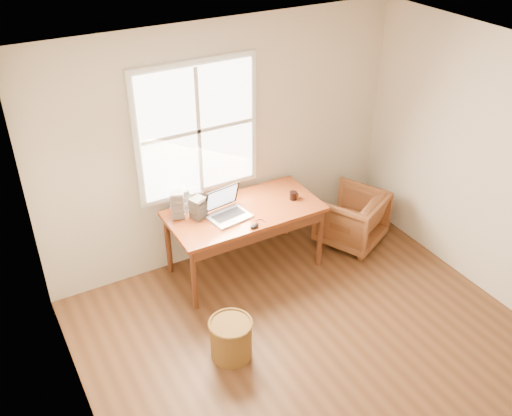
{
  "coord_description": "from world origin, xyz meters",
  "views": [
    {
      "loc": [
        -2.33,
        -2.62,
        3.88
      ],
      "look_at": [
        0.05,
        1.65,
        0.84
      ],
      "focal_mm": 40.0,
      "sensor_mm": 36.0,
      "label": 1
    }
  ],
  "objects": [
    {
      "name": "cd_stack_c",
      "position": [
        -0.65,
        2.0,
        0.89
      ],
      "size": [
        0.16,
        0.15,
        0.29
      ],
      "primitive_type": "cube",
      "rotation": [
        0.0,
        0.0,
        -0.32
      ],
      "color": "#ABA9B7",
      "rests_on": "desk"
    },
    {
      "name": "armchair",
      "position": [
        1.31,
        1.65,
        0.32
      ],
      "size": [
        0.91,
        0.92,
        0.63
      ],
      "primitive_type": "imported",
      "rotation": [
        0.0,
        0.0,
        3.6
      ],
      "color": "brown",
      "rests_on": "room_shell"
    },
    {
      "name": "cd_stack_d",
      "position": [
        -0.4,
        2.16,
        0.83
      ],
      "size": [
        0.13,
        0.11,
        0.16
      ],
      "primitive_type": "cube",
      "rotation": [
        0.0,
        0.0,
        0.02
      ],
      "color": "silver",
      "rests_on": "desk"
    },
    {
      "name": "desk",
      "position": [
        0.0,
        1.8,
        0.73
      ],
      "size": [
        1.6,
        0.8,
        0.04
      ],
      "primitive_type": "cube",
      "color": "brown",
      "rests_on": "room_shell"
    },
    {
      "name": "cd_stack_a",
      "position": [
        -0.58,
        2.08,
        0.88
      ],
      "size": [
        0.16,
        0.15,
        0.26
      ],
      "primitive_type": "cube",
      "rotation": [
        0.0,
        0.0,
        0.32
      ],
      "color": "silver",
      "rests_on": "desk"
    },
    {
      "name": "laptop",
      "position": [
        -0.2,
        1.73,
        0.91
      ],
      "size": [
        0.5,
        0.52,
        0.33
      ],
      "primitive_type": null,
      "rotation": [
        0.0,
        0.0,
        0.15
      ],
      "color": "silver",
      "rests_on": "desk"
    },
    {
      "name": "mouse",
      "position": [
        -0.07,
        1.46,
        0.77
      ],
      "size": [
        0.1,
        0.07,
        0.03
      ],
      "primitive_type": "ellipsoid",
      "rotation": [
        0.0,
        0.0,
        0.16
      ],
      "color": "black",
      "rests_on": "desk"
    },
    {
      "name": "room_shell",
      "position": [
        -0.02,
        0.16,
        1.32
      ],
      "size": [
        4.04,
        4.54,
        2.64
      ],
      "color": "brown",
      "rests_on": "ground"
    },
    {
      "name": "coffee_mug",
      "position": [
        0.55,
        1.73,
        0.79
      ],
      "size": [
        0.09,
        0.09,
        0.09
      ],
      "primitive_type": "cylinder",
      "rotation": [
        0.0,
        0.0,
        -0.23
      ],
      "color": "black",
      "rests_on": "desk"
    },
    {
      "name": "cd_stack_b",
      "position": [
        -0.47,
        1.9,
        0.86
      ],
      "size": [
        0.18,
        0.17,
        0.22
      ],
      "primitive_type": "cube",
      "rotation": [
        0.0,
        0.0,
        0.41
      ],
      "color": "#242429",
      "rests_on": "desk"
    },
    {
      "name": "wicker_stool",
      "position": [
        -0.72,
        0.73,
        0.19
      ],
      "size": [
        0.44,
        0.44,
        0.37
      ],
      "primitive_type": "cylinder",
      "rotation": [
        0.0,
        0.0,
        0.21
      ],
      "color": "brown",
      "rests_on": "room_shell"
    }
  ]
}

